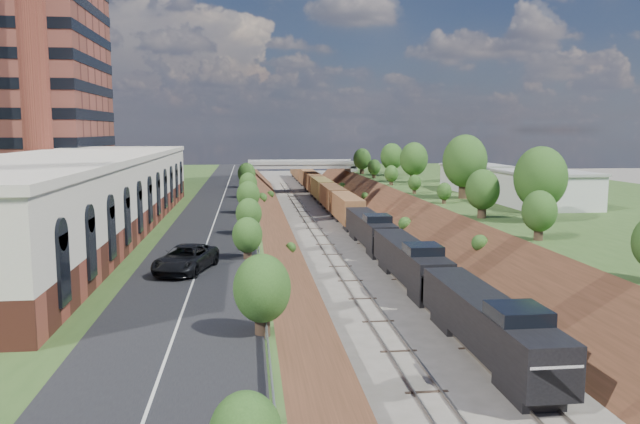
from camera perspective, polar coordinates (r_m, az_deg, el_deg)
The scene contains 17 objects.
platform_left at distance 82.81m, azimuth -21.17°, elevation -1.13°, with size 44.00×180.00×5.00m, color #345121.
platform_right at distance 91.96m, azimuth 22.82°, elevation -0.40°, with size 44.00×180.00×5.00m, color #345121.
embankment_left at distance 80.54m, azimuth -5.74°, elevation -2.69°, with size 7.07×180.00×7.07m, color brown.
embankment_right at distance 83.79m, azimuth 9.49°, elevation -2.36°, with size 7.07×180.00×7.07m, color brown.
rail_left_track at distance 81.08m, azimuth 0.21°, elevation -2.52°, with size 1.58×180.00×0.18m, color gray.
rail_right_track at distance 81.85m, azimuth 3.83°, elevation -2.44°, with size 1.58×180.00×0.18m, color gray.
road at distance 79.87m, azimuth -9.01°, elevation 0.83°, with size 8.00×180.00×0.10m, color black.
guardrail at distance 79.55m, azimuth -6.08°, elevation 1.22°, with size 0.10×171.00×0.70m.
commercial_building at distance 59.71m, azimuth -22.03°, elevation 1.49°, with size 14.30×62.30×7.00m.
smokestack at distance 79.71m, azimuth -24.85°, elevation 14.61°, with size 3.20×3.20×40.00m, color brown.
overpass at distance 142.10m, azimuth -1.73°, elevation 3.75°, with size 24.50×8.30×7.40m.
white_building_near at distance 80.01m, azimuth 19.85°, elevation 1.89°, with size 9.00×12.00×4.00m, color silver.
white_building_far at distance 99.94m, azimuth 13.98°, elevation 3.03°, with size 8.00×10.00×3.60m, color silver.
tree_right_large at distance 66.22m, azimuth 19.50°, elevation 2.91°, with size 5.25×5.25×7.61m.
tree_left_crest at distance 39.92m, azimuth -6.07°, elevation -2.86°, with size 2.45×2.45×3.55m.
freight_train at distance 116.04m, azimuth 0.69°, elevation 1.75°, with size 2.99×168.24×4.55m.
suv at distance 41.31m, azimuth -12.18°, elevation -4.18°, with size 2.80×6.07×1.69m, color black.
Camera 1 is at (-12.12, -19.28, 14.18)m, focal length 35.00 mm.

